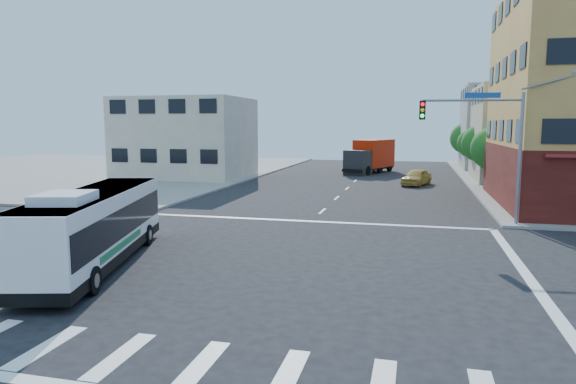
# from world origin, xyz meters

# --- Properties ---
(ground) EXTENTS (120.00, 120.00, 0.00)m
(ground) POSITION_xyz_m (0.00, 0.00, 0.00)
(ground) COLOR black
(ground) RESTS_ON ground
(sidewalk_nw) EXTENTS (50.00, 50.00, 0.15)m
(sidewalk_nw) POSITION_xyz_m (-35.00, 35.00, 0.07)
(sidewalk_nw) COLOR gray
(sidewalk_nw) RESTS_ON ground
(building_east_near) EXTENTS (12.06, 10.06, 9.00)m
(building_east_near) POSITION_xyz_m (16.98, 33.98, 4.51)
(building_east_near) COLOR tan
(building_east_near) RESTS_ON ground
(building_east_far) EXTENTS (12.06, 10.06, 10.00)m
(building_east_far) POSITION_xyz_m (16.98, 47.98, 5.01)
(building_east_far) COLOR #969792
(building_east_far) RESTS_ON ground
(building_west) EXTENTS (12.06, 10.06, 8.00)m
(building_west) POSITION_xyz_m (-17.02, 29.98, 4.01)
(building_west) COLOR beige
(building_west) RESTS_ON ground
(signal_mast_ne) EXTENTS (7.91, 1.13, 8.07)m
(signal_mast_ne) POSITION_xyz_m (9.08, 10.62, 4.98)
(signal_mast_ne) COLOR gray
(signal_mast_ne) RESTS_ON ground
(street_tree_a) EXTENTS (3.60, 3.60, 5.53)m
(street_tree_a) POSITION_xyz_m (11.90, 27.92, 3.59)
(street_tree_a) COLOR #372314
(street_tree_a) RESTS_ON ground
(street_tree_b) EXTENTS (3.80, 3.80, 5.79)m
(street_tree_b) POSITION_xyz_m (11.90, 35.92, 3.75)
(street_tree_b) COLOR #372314
(street_tree_b) RESTS_ON ground
(street_tree_c) EXTENTS (3.40, 3.40, 5.29)m
(street_tree_c) POSITION_xyz_m (11.90, 43.92, 3.46)
(street_tree_c) COLOR #372314
(street_tree_c) RESTS_ON ground
(street_tree_d) EXTENTS (4.00, 4.00, 6.03)m
(street_tree_d) POSITION_xyz_m (11.90, 51.92, 3.88)
(street_tree_d) COLOR #372314
(street_tree_d) RESTS_ON ground
(transit_bus) EXTENTS (4.94, 10.85, 3.15)m
(transit_bus) POSITION_xyz_m (-6.13, -1.35, 1.54)
(transit_bus) COLOR black
(transit_bus) RESTS_ON ground
(box_truck) EXTENTS (5.22, 8.48, 3.68)m
(box_truck) POSITION_xyz_m (0.63, 39.63, 1.79)
(box_truck) COLOR black
(box_truck) RESTS_ON ground
(parked_car) EXTENTS (3.01, 4.60, 1.46)m
(parked_car) POSITION_xyz_m (5.68, 28.69, 0.73)
(parked_car) COLOR gold
(parked_car) RESTS_ON ground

